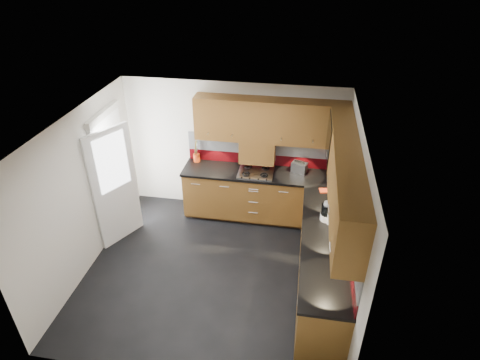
% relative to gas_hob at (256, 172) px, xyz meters
% --- Properties ---
extents(room, '(4.00, 3.80, 2.64)m').
position_rel_gas_hob_xyz_m(room, '(-0.45, -1.47, 0.54)').
color(room, black).
extents(base_cabinets, '(2.70, 3.20, 0.95)m').
position_rel_gas_hob_xyz_m(base_cabinets, '(0.62, -0.75, -0.52)').
color(base_cabinets, brown).
rests_on(base_cabinets, room).
extents(countertop, '(2.72, 3.22, 0.04)m').
position_rel_gas_hob_xyz_m(countertop, '(0.60, -0.77, -0.04)').
color(countertop, black).
rests_on(countertop, base_cabinets).
extents(backsplash, '(2.70, 3.20, 0.54)m').
position_rel_gas_hob_xyz_m(backsplash, '(0.83, -0.54, 0.25)').
color(backsplash, maroon).
rests_on(backsplash, countertop).
extents(upper_cabinets, '(2.50, 3.20, 0.72)m').
position_rel_gas_hob_xyz_m(upper_cabinets, '(0.78, -0.69, 0.88)').
color(upper_cabinets, brown).
rests_on(upper_cabinets, room).
extents(extractor_hood, '(0.60, 0.33, 0.40)m').
position_rel_gas_hob_xyz_m(extractor_hood, '(0.00, 0.17, 0.32)').
color(extractor_hood, brown).
rests_on(extractor_hood, room).
extents(glass_cabinet, '(0.32, 0.80, 0.66)m').
position_rel_gas_hob_xyz_m(glass_cabinet, '(1.26, -0.40, 0.91)').
color(glass_cabinet, black).
rests_on(glass_cabinet, room).
extents(back_door, '(0.42, 1.19, 2.04)m').
position_rel_gas_hob_xyz_m(back_door, '(-2.23, -0.72, 0.08)').
color(back_door, white).
rests_on(back_door, room).
extents(gas_hob, '(0.60, 0.52, 0.05)m').
position_rel_gas_hob_xyz_m(gas_hob, '(0.00, 0.00, 0.00)').
color(gas_hob, silver).
rests_on(gas_hob, countertop).
extents(utensil_pot, '(0.12, 0.12, 0.42)m').
position_rel_gas_hob_xyz_m(utensil_pot, '(-1.10, 0.23, 0.08)').
color(utensil_pot, '#DC4314').
rests_on(utensil_pot, countertop).
extents(toaster, '(0.29, 0.23, 0.19)m').
position_rel_gas_hob_xyz_m(toaster, '(0.73, 0.16, 0.07)').
color(toaster, silver).
rests_on(toaster, countertop).
extents(food_processor, '(0.18, 0.18, 0.29)m').
position_rel_gas_hob_xyz_m(food_processor, '(1.16, -1.15, 0.12)').
color(food_processor, white).
rests_on(food_processor, countertop).
extents(paper_towel, '(0.17, 0.17, 0.27)m').
position_rel_gas_hob_xyz_m(paper_towel, '(1.23, -1.23, 0.12)').
color(paper_towel, white).
rests_on(paper_towel, countertop).
extents(orange_cloth, '(0.18, 0.16, 0.02)m').
position_rel_gas_hob_xyz_m(orange_cloth, '(1.15, -0.39, -0.01)').
color(orange_cloth, '#E54219').
rests_on(orange_cloth, countertop).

